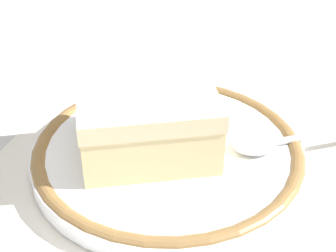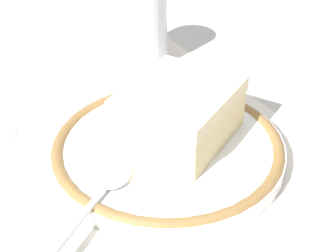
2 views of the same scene
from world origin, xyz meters
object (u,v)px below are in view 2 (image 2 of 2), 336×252
object	(u,v)px
cake_slice	(179,113)
spoon	(103,190)
plate	(168,149)
cup	(141,32)
napkin	(62,82)

from	to	relation	value
cake_slice	spoon	xyz separation A→B (m)	(-0.04, 0.09, -0.02)
plate	cup	world-z (taller)	cup
plate	cake_slice	world-z (taller)	cake_slice
cake_slice	cup	xyz separation A→B (m)	(0.18, -0.06, -0.00)
plate	napkin	size ratio (longest dim) A/B	1.70
cake_slice	napkin	xyz separation A→B (m)	(0.18, 0.05, -0.04)
cup	cake_slice	bearing A→B (deg)	161.89
cup	napkin	world-z (taller)	cup
cup	napkin	distance (m)	0.11
spoon	cup	distance (m)	0.26
cake_slice	spoon	size ratio (longest dim) A/B	1.11
plate	spoon	size ratio (longest dim) A/B	1.80
cake_slice	spoon	distance (m)	0.10
cake_slice	napkin	size ratio (longest dim) A/B	1.04
spoon	cup	xyz separation A→B (m)	(0.21, -0.15, 0.02)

